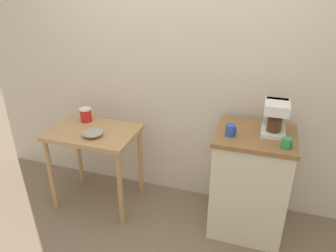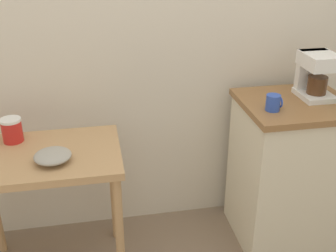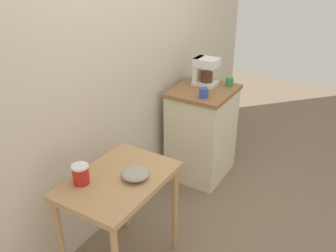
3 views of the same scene
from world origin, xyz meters
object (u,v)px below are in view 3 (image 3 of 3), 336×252
Objects in this scene: canister_enamel at (81,174)px; mug_tall_green at (230,82)px; coffee_maker at (204,70)px; mug_blue at (204,93)px; bowl_stoneware at (135,174)px.

mug_tall_green is at bearing -8.28° from canister_enamel.
coffee_maker is 3.32× the size of mug_tall_green.
canister_enamel is 0.50× the size of coffee_maker.
canister_enamel is 1.71m from coffee_maker.
canister_enamel is 1.81m from mug_tall_green.
coffee_maker reaches higher than mug_tall_green.
canister_enamel is at bearing 172.54° from mug_blue.
bowl_stoneware is at bearing -179.85° from mug_tall_green.
coffee_maker is at bearing -0.98° from canister_enamel.
coffee_maker is 2.97× the size of mug_blue.
coffee_maker reaches higher than bowl_stoneware.
canister_enamel is at bearing 129.91° from bowl_stoneware.
bowl_stoneware is 1.51m from coffee_maker.
coffee_maker is 0.27m from mug_tall_green.
mug_tall_green is (0.09, -0.23, -0.10)m from coffee_maker.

